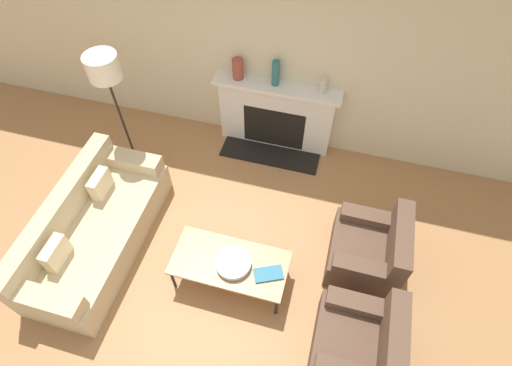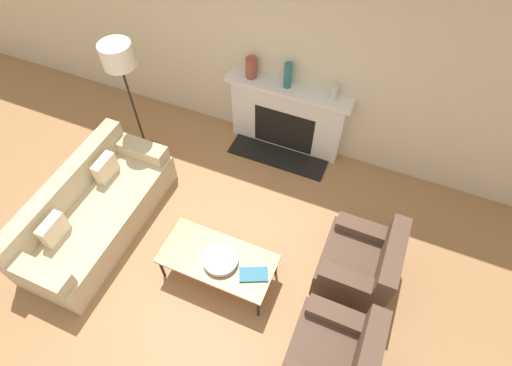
% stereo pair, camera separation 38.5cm
% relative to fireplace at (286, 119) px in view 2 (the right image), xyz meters
% --- Properties ---
extents(ground_plane, '(18.00, 18.00, 0.00)m').
position_rel_fireplace_xyz_m(ground_plane, '(-0.12, -2.37, -0.50)').
color(ground_plane, '#A87547').
extents(wall_back, '(18.00, 0.06, 2.90)m').
position_rel_fireplace_xyz_m(wall_back, '(-0.12, 0.15, 0.95)').
color(wall_back, beige).
rests_on(wall_back, ground_plane).
extents(fireplace, '(1.65, 0.59, 1.02)m').
position_rel_fireplace_xyz_m(fireplace, '(0.00, 0.00, 0.00)').
color(fireplace, silver).
rests_on(fireplace, ground_plane).
extents(couch, '(0.89, 2.06, 0.76)m').
position_rel_fireplace_xyz_m(couch, '(-1.62, -2.16, -0.21)').
color(couch, '#CCB78E').
rests_on(couch, ground_plane).
extents(armchair_near, '(0.76, 0.82, 0.80)m').
position_rel_fireplace_xyz_m(armchair_near, '(1.46, -2.63, -0.20)').
color(armchair_near, brown).
rests_on(armchair_near, ground_plane).
extents(armchair_far, '(0.76, 0.82, 0.80)m').
position_rel_fireplace_xyz_m(armchair_far, '(1.46, -1.59, -0.20)').
color(armchair_far, brown).
rests_on(armchair_far, ground_plane).
extents(coffee_table, '(1.23, 0.59, 0.40)m').
position_rel_fireplace_xyz_m(coffee_table, '(0.04, -2.18, -0.13)').
color(coffee_table, tan).
rests_on(coffee_table, ground_plane).
extents(bowl, '(0.37, 0.37, 0.07)m').
position_rel_fireplace_xyz_m(bowl, '(0.08, -2.20, -0.05)').
color(bowl, silver).
rests_on(bowl, coffee_table).
extents(book, '(0.34, 0.27, 0.02)m').
position_rel_fireplace_xyz_m(book, '(0.46, -2.21, -0.09)').
color(book, teal).
rests_on(book, coffee_table).
extents(floor_lamp, '(0.37, 0.37, 1.72)m').
position_rel_fireplace_xyz_m(floor_lamp, '(-1.75, -0.88, 0.93)').
color(floor_lamp, black).
rests_on(floor_lamp, ground_plane).
extents(mantel_vase_left, '(0.14, 0.14, 0.27)m').
position_rel_fireplace_xyz_m(mantel_vase_left, '(-0.52, 0.02, 0.66)').
color(mantel_vase_left, brown).
rests_on(mantel_vase_left, fireplace).
extents(mantel_vase_center_left, '(0.10, 0.10, 0.34)m').
position_rel_fireplace_xyz_m(mantel_vase_center_left, '(-0.03, 0.02, 0.69)').
color(mantel_vase_center_left, '#28666B').
rests_on(mantel_vase_center_left, fireplace).
extents(mantel_vase_center_right, '(0.08, 0.08, 0.19)m').
position_rel_fireplace_xyz_m(mantel_vase_center_right, '(0.56, 0.02, 0.62)').
color(mantel_vase_center_right, beige).
rests_on(mantel_vase_center_right, fireplace).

